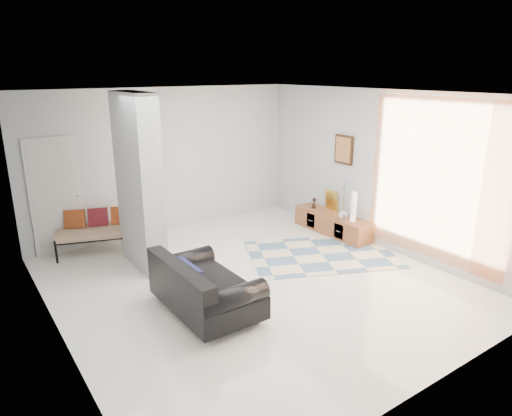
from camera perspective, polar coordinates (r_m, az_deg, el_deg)
floor at (r=7.06m, az=-0.36°, el=-9.24°), size 6.00×6.00×0.00m
ceiling at (r=6.34m, az=-0.41°, el=14.10°), size 6.00×6.00×0.00m
wall_back at (r=9.13m, az=-11.15°, el=5.81°), size 6.00×0.00×6.00m
wall_front at (r=4.55m, az=21.66°, el=-6.47°), size 6.00×0.00×6.00m
wall_left at (r=5.56m, az=-24.48°, el=-2.60°), size 0.00×6.00×6.00m
wall_right at (r=8.38m, az=15.36°, el=4.54°), size 0.00×6.00×6.00m
partition_column at (r=7.46m, az=-14.46°, el=3.12°), size 0.35×1.20×2.80m
hallway_door at (r=8.58m, az=-23.78°, el=1.35°), size 0.85×0.06×2.04m
curtain at (r=7.64m, az=21.56°, el=3.17°), size 0.00×2.55×2.55m
wall_art at (r=8.91m, az=10.93°, el=7.18°), size 0.04×0.45×0.55m
media_console at (r=9.12m, az=9.53°, el=-1.89°), size 0.45×1.77×0.80m
loveseat at (r=6.14m, az=-6.79°, el=-9.93°), size 0.96×1.63×0.76m
daybed at (r=8.51m, az=-18.26°, el=-2.41°), size 1.83×1.22×0.77m
area_rug at (r=8.12m, az=8.22°, el=-5.75°), size 2.96×2.54×0.01m
cylinder_lamp at (r=8.60m, az=12.10°, el=0.16°), size 0.10×0.10×0.57m
bronze_figurine at (r=9.35m, az=7.26°, el=0.61°), size 0.11×0.11×0.21m
vase at (r=8.79m, az=10.80°, el=-0.73°), size 0.20×0.20×0.18m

